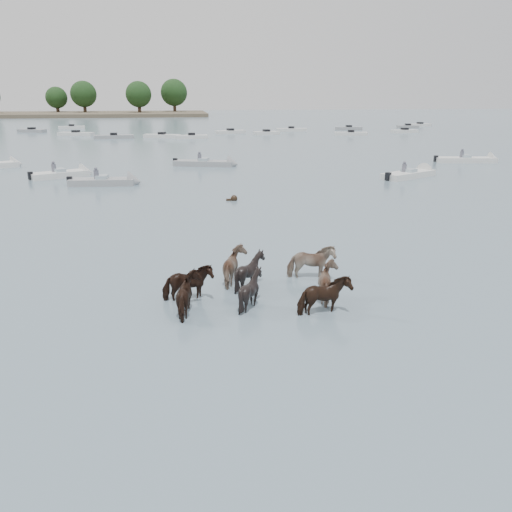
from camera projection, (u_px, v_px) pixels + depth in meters
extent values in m
plane|color=slate|center=(177.00, 301.00, 16.47)|extent=(400.00, 400.00, 0.00)
imported|color=black|center=(188.00, 285.00, 16.40)|extent=(1.72, 0.98, 1.38)
imported|color=#7A6652|center=(236.00, 268.00, 17.97)|extent=(1.43, 1.59, 1.42)
imported|color=black|center=(250.00, 273.00, 17.45)|extent=(1.34, 1.21, 1.42)
imported|color=#836C59|center=(311.00, 264.00, 18.36)|extent=(1.75, 0.87, 1.44)
imported|color=black|center=(191.00, 297.00, 15.47)|extent=(1.52, 1.65, 1.37)
imported|color=black|center=(251.00, 292.00, 15.89)|extent=(1.46, 1.37, 1.35)
imported|color=black|center=(324.00, 298.00, 15.35)|extent=(1.76, 1.08, 1.38)
imported|color=#8A735D|center=(331.00, 284.00, 16.49)|extent=(1.42, 1.57, 1.37)
sphere|color=black|center=(234.00, 199.00, 31.94)|extent=(0.44, 0.44, 0.44)
cube|color=black|center=(230.00, 200.00, 31.94)|extent=(0.50, 0.22, 0.18)
cube|color=silver|center=(60.00, 175.00, 40.68)|extent=(4.69, 3.48, 0.55)
cone|color=silver|center=(87.00, 173.00, 41.95)|extent=(1.54, 1.83, 1.60)
cube|color=#99ADB7|center=(59.00, 171.00, 40.58)|extent=(1.23, 1.36, 0.35)
cube|color=black|center=(30.00, 176.00, 39.38)|extent=(0.47, 0.47, 0.60)
cylinder|color=#595966|center=(54.00, 168.00, 40.46)|extent=(0.36, 0.36, 0.70)
sphere|color=#595966|center=(53.00, 163.00, 40.32)|extent=(0.24, 0.24, 0.24)
cube|color=gray|center=(103.00, 182.00, 37.34)|extent=(4.83, 1.96, 0.55)
cone|color=gray|center=(135.00, 182.00, 37.52)|extent=(1.02, 1.66, 1.60)
cube|color=#99ADB7|center=(102.00, 177.00, 37.24)|extent=(0.88, 1.18, 0.35)
cube|color=black|center=(70.00, 181.00, 37.12)|extent=(0.38, 0.38, 0.60)
cylinder|color=#595966|center=(96.00, 175.00, 37.12)|extent=(0.36, 0.36, 0.70)
sphere|color=#595966|center=(96.00, 169.00, 36.98)|extent=(0.24, 0.24, 0.24)
cube|color=gray|center=(204.00, 164.00, 47.30)|extent=(5.79, 3.22, 0.55)
cone|color=gray|center=(233.00, 164.00, 46.89)|extent=(1.34, 1.80, 1.60)
cube|color=#99ADB7|center=(204.00, 160.00, 47.19)|extent=(1.10, 1.31, 0.35)
cube|color=black|center=(175.00, 161.00, 47.65)|extent=(0.44, 0.44, 0.60)
cylinder|color=#595966|center=(200.00, 158.00, 47.07)|extent=(0.36, 0.36, 0.70)
sphere|color=#595966|center=(199.00, 153.00, 46.93)|extent=(0.24, 0.24, 0.24)
cube|color=silver|center=(408.00, 175.00, 40.63)|extent=(5.31, 3.93, 0.55)
cone|color=silver|center=(427.00, 172.00, 42.16)|extent=(1.57, 1.84, 1.60)
cube|color=#99ADB7|center=(409.00, 171.00, 40.53)|extent=(1.24, 1.37, 0.35)
cube|color=black|center=(388.00, 176.00, 39.06)|extent=(0.48, 0.48, 0.60)
cylinder|color=#595966|center=(404.00, 168.00, 40.41)|extent=(0.36, 0.36, 0.70)
sphere|color=#595966|center=(405.00, 163.00, 40.27)|extent=(0.24, 0.24, 0.24)
cube|color=silver|center=(465.00, 160.00, 49.75)|extent=(5.94, 2.55, 0.55)
cone|color=silver|center=(494.00, 160.00, 49.71)|extent=(1.16, 1.73, 1.60)
cube|color=#99ADB7|center=(465.00, 157.00, 49.64)|extent=(0.98, 1.24, 0.35)
cube|color=black|center=(436.00, 159.00, 49.74)|extent=(0.40, 0.40, 0.60)
cylinder|color=#595966|center=(462.00, 155.00, 49.52)|extent=(0.36, 0.36, 0.70)
sphere|color=#595966|center=(462.00, 150.00, 49.38)|extent=(0.24, 0.24, 0.24)
cone|color=silver|center=(17.00, 164.00, 47.01)|extent=(1.55, 1.84, 1.60)
cube|color=gray|center=(32.00, 131.00, 88.33)|extent=(5.18, 3.29, 0.60)
cube|color=black|center=(32.00, 129.00, 88.21)|extent=(1.31, 1.31, 0.50)
cube|color=silver|center=(72.00, 128.00, 96.98)|extent=(5.00, 2.33, 0.60)
cube|color=black|center=(71.00, 126.00, 96.87)|extent=(1.16, 1.16, 0.50)
cube|color=silver|center=(76.00, 134.00, 81.41)|extent=(6.03, 3.41, 0.60)
cube|color=black|center=(76.00, 132.00, 81.30)|extent=(1.28, 1.28, 0.50)
cube|color=gray|center=(114.00, 137.00, 76.03)|extent=(5.86, 1.86, 0.60)
cube|color=black|center=(114.00, 134.00, 75.91)|extent=(1.06, 1.06, 0.50)
cube|color=silver|center=(162.00, 136.00, 77.40)|extent=(5.76, 3.27, 0.60)
cube|color=black|center=(162.00, 134.00, 77.29)|extent=(1.28, 1.28, 0.50)
cube|color=silver|center=(192.00, 137.00, 75.97)|extent=(4.73, 1.62, 0.60)
cube|color=black|center=(192.00, 134.00, 75.85)|extent=(1.02, 1.02, 0.50)
cube|color=silver|center=(230.00, 132.00, 85.46)|extent=(5.35, 2.95, 0.60)
cube|color=black|center=(230.00, 130.00, 85.34)|extent=(1.25, 1.25, 0.50)
cube|color=silver|center=(266.00, 133.00, 83.17)|extent=(4.41, 2.28, 0.60)
cube|color=black|center=(266.00, 131.00, 83.06)|extent=(1.17, 1.17, 0.50)
cube|color=silver|center=(291.00, 130.00, 90.85)|extent=(5.54, 2.12, 0.60)
cube|color=black|center=(291.00, 128.00, 90.73)|extent=(1.11, 1.11, 0.50)
cube|color=silver|center=(351.00, 134.00, 81.85)|extent=(5.45, 2.87, 0.60)
cube|color=black|center=(351.00, 132.00, 81.73)|extent=(1.23, 1.23, 0.50)
cube|color=gray|center=(349.00, 129.00, 94.41)|extent=(4.96, 1.88, 0.60)
cube|color=black|center=(349.00, 126.00, 94.29)|extent=(1.08, 1.08, 0.50)
cube|color=silver|center=(404.00, 131.00, 87.15)|extent=(4.83, 2.28, 0.60)
cube|color=black|center=(405.00, 129.00, 87.04)|extent=(1.16, 1.16, 0.50)
cube|color=gray|center=(408.00, 127.00, 99.39)|extent=(4.29, 2.15, 0.60)
cube|color=black|center=(408.00, 125.00, 99.27)|extent=(1.15, 1.15, 0.50)
cube|color=silver|center=(420.00, 125.00, 104.49)|extent=(5.28, 2.98, 0.60)
cube|color=black|center=(420.00, 123.00, 104.37)|extent=(1.26, 1.26, 0.50)
cylinder|color=#382619|center=(58.00, 110.00, 158.09)|extent=(1.00, 1.00, 2.94)
sphere|color=black|center=(56.00, 98.00, 156.91)|extent=(6.52, 6.52, 6.52)
cylinder|color=#382619|center=(85.00, 110.00, 156.13)|extent=(1.00, 1.00, 3.52)
sphere|color=black|center=(83.00, 94.00, 154.72)|extent=(7.81, 7.81, 7.81)
cylinder|color=#382619|center=(140.00, 110.00, 155.12)|extent=(1.00, 1.00, 3.48)
sphere|color=black|center=(138.00, 94.00, 153.73)|extent=(7.73, 7.73, 7.73)
cylinder|color=#382619|center=(175.00, 108.00, 162.95)|extent=(1.00, 1.00, 3.77)
sphere|color=black|center=(174.00, 92.00, 161.44)|extent=(8.38, 8.38, 8.38)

